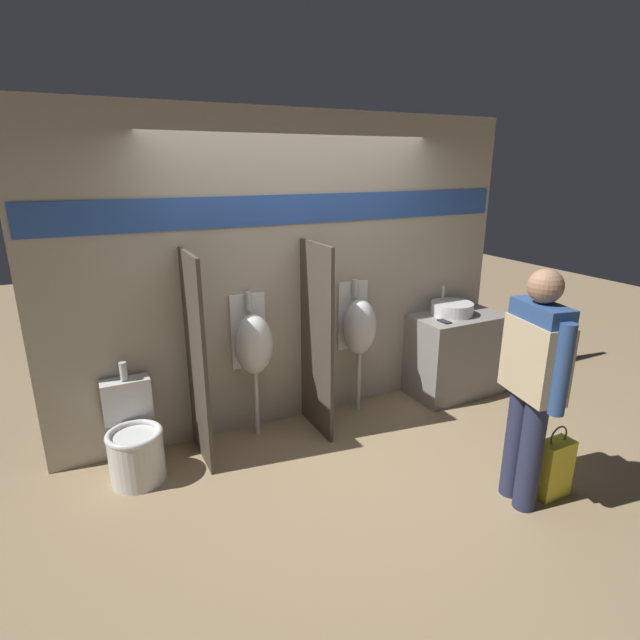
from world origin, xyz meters
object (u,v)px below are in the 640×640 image
object	(u,v)px
sink_basin	(452,309)
urinal_near_counter	(254,344)
person_in_vest	(533,374)
cell_phone	(444,321)
toilet	(134,442)
shopping_bag	(554,468)
urinal_far	(359,327)

from	to	relation	value
sink_basin	urinal_near_counter	xyz separation A→B (m)	(-2.05, 0.08, -0.06)
sink_basin	person_in_vest	xyz separation A→B (m)	(-0.73, -1.61, 0.07)
cell_phone	toilet	bearing A→B (deg)	178.67
cell_phone	shopping_bag	xyz separation A→B (m)	(-0.24, -1.52, -0.62)
urinal_far	person_in_vest	distance (m)	1.72
cell_phone	person_in_vest	world-z (taller)	person_in_vest
urinal_far	person_in_vest	world-z (taller)	person_in_vest
sink_basin	toilet	size ratio (longest dim) A/B	0.49
toilet	urinal_near_counter	bearing A→B (deg)	9.80
cell_phone	shopping_bag	bearing A→B (deg)	-99.11
sink_basin	urinal_far	distance (m)	1.03
sink_basin	urinal_near_counter	world-z (taller)	urinal_near_counter
urinal_near_counter	person_in_vest	xyz separation A→B (m)	(1.32, -1.69, 0.13)
sink_basin	shopping_bag	xyz separation A→B (m)	(-0.47, -1.68, -0.68)
sink_basin	toilet	bearing A→B (deg)	-178.19
sink_basin	cell_phone	xyz separation A→B (m)	(-0.23, -0.16, -0.06)
cell_phone	shopping_bag	distance (m)	1.66
toilet	shopping_bag	xyz separation A→B (m)	(2.60, -1.59, -0.06)
toilet	cell_phone	bearing A→B (deg)	-1.33
cell_phone	urinal_near_counter	size ratio (longest dim) A/B	0.11
cell_phone	person_in_vest	bearing A→B (deg)	-109.03
cell_phone	urinal_far	world-z (taller)	urinal_far
sink_basin	urinal_far	size ratio (longest dim) A/B	0.33
urinal_near_counter	person_in_vest	world-z (taller)	person_in_vest
urinal_near_counter	shopping_bag	distance (m)	2.45
sink_basin	cell_phone	bearing A→B (deg)	-144.38
urinal_near_counter	toilet	distance (m)	1.18
urinal_far	person_in_vest	bearing A→B (deg)	-80.03
urinal_near_counter	cell_phone	bearing A→B (deg)	-7.60
toilet	shopping_bag	distance (m)	3.05
urinal_far	shopping_bag	bearing A→B (deg)	-72.56
urinal_near_counter	toilet	bearing A→B (deg)	-170.20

